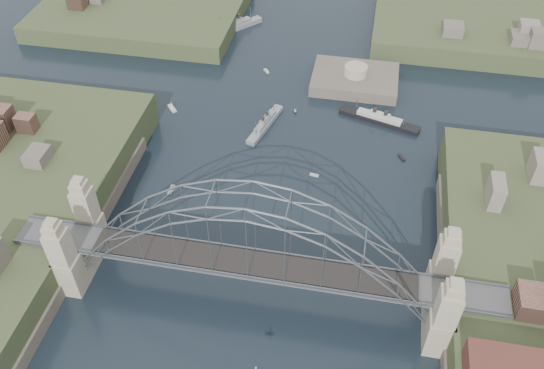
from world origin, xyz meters
The scene contains 14 objects.
ground centered at (0.00, 0.00, 0.00)m, with size 500.00×500.00×0.00m, color black.
bridge centered at (0.00, 0.00, 12.32)m, with size 84.00×13.80×24.60m.
headland_nw centered at (-55.00, 95.00, 0.50)m, with size 60.00×45.00×9.00m, color #394526.
headland_ne centered at (50.00, 110.00, 0.75)m, with size 70.00×55.00×9.50m, color #394526.
fort_island centered at (12.00, 70.00, -0.34)m, with size 22.00×16.00×9.40m.
naval_cruiser_near centered at (-7.44, 48.02, 0.74)m, with size 6.11×16.02×4.80m.
naval_cruiser_far centered at (-25.26, 92.81, 0.93)m, with size 13.56×14.88×5.98m.
ocean_liner centered at (19.21, 54.88, 0.76)m, with size 19.86×8.31×4.89m.
small_boat_a centered at (-22.58, 22.61, 0.15)m, with size 0.94×2.82×0.45m.
small_boat_b centered at (6.49, 32.87, 0.15)m, with size 2.07×0.89×0.45m.
small_boat_d centered at (25.00, 42.29, 0.15)m, with size 1.74×2.31×0.45m.
small_boat_e centered at (-31.47, 50.54, 0.66)m, with size 3.15×3.51×2.38m.
small_boat_f centered at (-1.26, 54.90, 0.30)m, with size 0.79×1.48×1.43m.
small_boat_h centered at (-11.82, 71.59, 0.29)m, with size 1.88×2.18×1.43m.
Camera 1 is at (14.85, -59.53, 84.69)m, focal length 38.10 mm.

